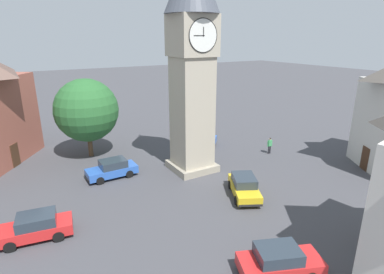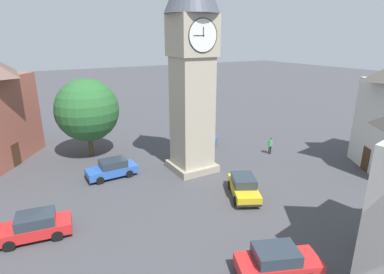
{
  "view_description": "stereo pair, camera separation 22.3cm",
  "coord_description": "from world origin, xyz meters",
  "views": [
    {
      "loc": [
        12.92,
        21.99,
        11.25
      ],
      "look_at": [
        0.0,
        0.0,
        3.0
      ],
      "focal_mm": 28.91,
      "sensor_mm": 36.0,
      "label": 1
    },
    {
      "loc": [
        12.73,
        22.11,
        11.25
      ],
      "look_at": [
        0.0,
        0.0,
        3.0
      ],
      "focal_mm": 28.91,
      "sensor_mm": 36.0,
      "label": 2
    }
  ],
  "objects": [
    {
      "name": "car_silver_kerb",
      "position": [
        12.95,
        4.06,
        0.76
      ],
      "size": [
        4.33,
        2.28,
        1.53
      ],
      "color": "red",
      "rests_on": "ground"
    },
    {
      "name": "pedestrian",
      "position": [
        -8.69,
        0.67,
        1.01
      ],
      "size": [
        0.55,
        0.28,
        1.69
      ],
      "color": "black",
      "rests_on": "ground"
    },
    {
      "name": "ground_plane",
      "position": [
        0.0,
        0.0,
        0.0
      ],
      "size": [
        200.0,
        200.0,
        0.0
      ],
      "primitive_type": "plane",
      "color": "#424247"
    },
    {
      "name": "car_red_corner",
      "position": [
        6.66,
        -1.88,
        0.76
      ],
      "size": [
        4.16,
        1.88,
        1.53
      ],
      "color": "#2D5BB7",
      "rests_on": "ground"
    },
    {
      "name": "tree",
      "position": [
        7.03,
        -7.88,
        4.63
      ],
      "size": [
        6.0,
        6.0,
        7.64
      ],
      "color": "brown",
      "rests_on": "ground"
    },
    {
      "name": "clock_tower",
      "position": [
        0.0,
        0.0,
        10.62
      ],
      "size": [
        4.37,
        4.37,
        18.26
      ],
      "color": "gray",
      "rests_on": "ground"
    },
    {
      "name": "car_black_far",
      "position": [
        2.84,
        13.34,
        0.76
      ],
      "size": [
        4.46,
        3.1,
        1.53
      ],
      "color": "red",
      "rests_on": "ground"
    },
    {
      "name": "car_white_side",
      "position": [
        -3.95,
        -5.48,
        0.76
      ],
      "size": [
        4.17,
        4.04,
        1.53
      ],
      "color": "#2D5BB7",
      "rests_on": "ground"
    },
    {
      "name": "car_blue_kerb",
      "position": [
        -0.83,
        6.2,
        0.76
      ],
      "size": [
        3.37,
        4.44,
        1.53
      ],
      "color": "gold",
      "rests_on": "ground"
    }
  ]
}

